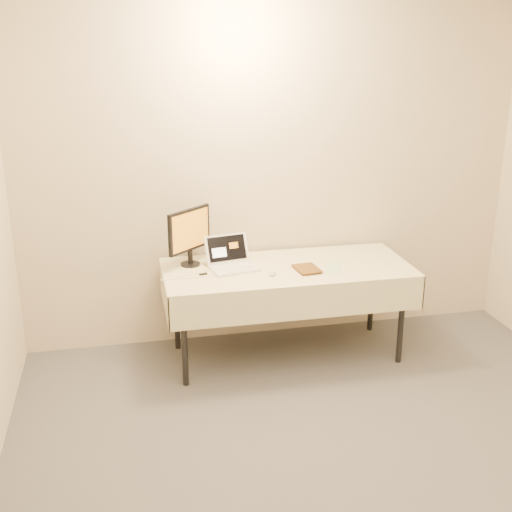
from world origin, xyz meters
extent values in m
cube|color=beige|center=(0.00, 2.50, 1.35)|extent=(4.00, 0.10, 2.70)
cylinder|color=black|center=(-0.82, 1.75, 0.34)|extent=(0.04, 0.04, 0.69)
cylinder|color=black|center=(0.82, 1.75, 0.34)|extent=(0.04, 0.04, 0.69)
cylinder|color=black|center=(-0.82, 2.34, 0.34)|extent=(0.04, 0.04, 0.69)
cylinder|color=black|center=(0.82, 2.34, 0.34)|extent=(0.04, 0.04, 0.69)
cube|color=gray|center=(0.00, 2.04, 0.71)|extent=(1.80, 0.75, 0.04)
cube|color=beige|center=(0.00, 2.04, 0.73)|extent=(1.86, 0.81, 0.01)
cube|color=beige|center=(0.00, 1.64, 0.60)|extent=(1.86, 0.01, 0.25)
cube|color=beige|center=(0.00, 2.45, 0.60)|extent=(1.86, 0.01, 0.25)
cube|color=beige|center=(-0.93, 2.04, 0.60)|extent=(0.01, 0.81, 0.25)
cube|color=beige|center=(0.93, 2.04, 0.60)|extent=(0.01, 0.81, 0.25)
cube|color=white|center=(-0.40, 2.07, 0.75)|extent=(0.37, 0.29, 0.02)
cube|color=white|center=(-0.43, 2.22, 0.86)|extent=(0.35, 0.16, 0.21)
cube|color=black|center=(-0.43, 2.22, 0.86)|extent=(0.30, 0.13, 0.17)
cylinder|color=black|center=(-0.71, 2.24, 0.74)|extent=(0.21, 0.21, 0.01)
cube|color=black|center=(-0.71, 2.24, 0.80)|extent=(0.04, 0.04, 0.11)
cube|color=black|center=(-0.71, 2.24, 1.02)|extent=(0.34, 0.30, 0.32)
cube|color=orange|center=(-0.71, 2.24, 1.02)|extent=(0.29, 0.25, 0.28)
imported|color=#96601B|center=(0.04, 1.93, 0.85)|extent=(0.16, 0.04, 0.22)
cube|color=black|center=(-0.43, 2.29, 0.77)|extent=(0.14, 0.07, 0.06)
cube|color=#FF0C0C|center=(-0.43, 2.26, 0.77)|extent=(0.10, 0.01, 0.02)
ellipsoid|color=silver|center=(-0.15, 1.90, 0.75)|extent=(0.08, 0.10, 0.02)
cube|color=#C0E2B4|center=(0.34, 1.96, 0.74)|extent=(0.20, 0.31, 0.00)
cube|color=black|center=(-0.64, 2.01, 0.74)|extent=(0.06, 0.03, 0.01)
camera|label=1|loc=(-1.18, -2.34, 2.38)|focal=45.00mm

